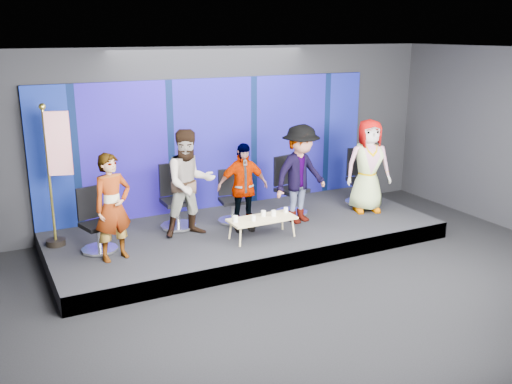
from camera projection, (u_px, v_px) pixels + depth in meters
ground at (319, 296)px, 8.44m from camera, size 10.00×10.00×0.00m
room_walls at (324, 134)px, 7.77m from camera, size 10.02×8.02×3.51m
riser at (245, 235)px, 10.54m from camera, size 7.00×3.00×0.30m
backdrop at (213, 144)px, 11.39m from camera, size 7.00×0.08×2.60m
chair_a at (97, 231)px, 9.28m from camera, size 0.73×0.73×1.05m
panelist_a at (113, 207)px, 8.82m from camera, size 0.71×0.56×1.71m
chair_b at (177, 207)px, 10.40m from camera, size 0.66×0.66×1.16m
panelist_b at (190, 183)px, 9.85m from camera, size 0.93×0.73×1.89m
chair_c at (232, 205)px, 10.72m from camera, size 0.62×0.62×0.98m
panelist_c at (243, 187)px, 10.16m from camera, size 0.98×0.51×1.59m
chair_d at (290, 195)px, 11.16m from camera, size 0.77×0.77×1.14m
panelist_d at (300, 174)px, 10.55m from camera, size 1.32×0.94×1.85m
chair_e at (360, 186)px, 11.85m from camera, size 0.81×0.81×1.14m
panelist_e at (368, 166)px, 11.21m from camera, size 1.04×0.83×1.84m
coffee_table at (262, 220)px, 9.86m from camera, size 1.18×0.51×0.36m
mug_a at (235, 219)px, 9.63m from camera, size 0.09×0.09×0.11m
mug_b at (254, 218)px, 9.70m from camera, size 0.08×0.08×0.09m
mug_c at (263, 213)px, 9.94m from camera, size 0.08×0.08×0.10m
mug_d at (274, 213)px, 9.94m from camera, size 0.09×0.09×0.10m
mug_e at (286, 210)px, 10.16m from camera, size 0.07×0.07×0.09m
flag_stand at (56, 172)px, 9.28m from camera, size 0.54×0.32×2.39m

